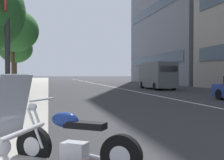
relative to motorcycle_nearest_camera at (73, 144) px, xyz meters
name	(u,v)px	position (x,y,z in m)	size (l,w,h in m)	color
sidewalk_right_plaza	(3,87)	(27.40, 5.06, -0.34)	(160.00, 9.36, 0.15)	#A39E93
lane_centre_stripe	(104,85)	(32.40, -6.86, -0.41)	(110.00, 0.16, 0.01)	silver
motorcycle_nearest_camera	(73,144)	(0.00, 0.00, 0.00)	(1.31, 1.82, 1.09)	black
delivery_van_ahead	(157,75)	(21.92, -10.09, 0.99)	(6.04, 2.18, 2.61)	#4C5156
street_tree_by_lamp_post	(13,31)	(14.66, 2.57, 3.84)	(3.24, 3.24, 5.49)	#473323
street_tree_far_plaza	(16,49)	(22.09, 3.21, 3.32)	(2.98, 2.98, 4.86)	#473323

